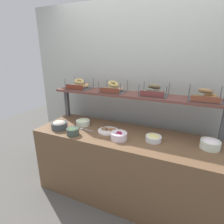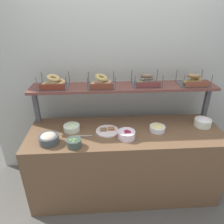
# 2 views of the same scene
# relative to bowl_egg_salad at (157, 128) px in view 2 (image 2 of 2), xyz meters

# --- Properties ---
(ground_plane) EXTENTS (8.00, 8.00, 0.00)m
(ground_plane) POSITION_rel_bowl_egg_salad_xyz_m (-0.35, 0.02, -0.89)
(ground_plane) COLOR #595651
(back_wall) EXTENTS (3.33, 0.06, 2.40)m
(back_wall) POSITION_rel_bowl_egg_salad_xyz_m (-0.35, 0.57, 0.31)
(back_wall) COLOR #B0B4AC
(back_wall) RESTS_ON ground_plane
(deli_counter) EXTENTS (2.13, 0.70, 0.85)m
(deli_counter) POSITION_rel_bowl_egg_salad_xyz_m (-0.35, 0.02, -0.46)
(deli_counter) COLOR brown
(deli_counter) RESTS_ON ground_plane
(shelf_riser_left) EXTENTS (0.05, 0.05, 0.40)m
(shelf_riser_left) POSITION_rel_bowl_egg_salad_xyz_m (-1.35, 0.29, 0.16)
(shelf_riser_left) COLOR #4C4C51
(shelf_riser_left) RESTS_ON deli_counter
(shelf_riser_right) EXTENTS (0.05, 0.05, 0.40)m
(shelf_riser_right) POSITION_rel_bowl_egg_salad_xyz_m (0.66, 0.29, 0.16)
(shelf_riser_right) COLOR #4C4C51
(shelf_riser_right) RESTS_ON deli_counter
(upper_shelf) EXTENTS (2.09, 0.32, 0.03)m
(upper_shelf) POSITION_rel_bowl_egg_salad_xyz_m (-0.35, 0.29, 0.38)
(upper_shelf) COLOR brown
(upper_shelf) RESTS_ON shelf_riser_left
(bowl_egg_salad) EXTENTS (0.17, 0.17, 0.07)m
(bowl_egg_salad) POSITION_rel_bowl_egg_salad_xyz_m (0.00, 0.00, 0.00)
(bowl_egg_salad) COLOR white
(bowl_egg_salad) RESTS_ON deli_counter
(bowl_veggie_mix) EXTENTS (0.15, 0.15, 0.09)m
(bowl_veggie_mix) POSITION_rel_bowl_egg_salad_xyz_m (-0.88, -0.23, 0.01)
(bowl_veggie_mix) COLOR #3F4D42
(bowl_veggie_mix) RESTS_ON deli_counter
(bowl_scallion_spread) EXTENTS (0.18, 0.18, 0.08)m
(bowl_scallion_spread) POSITION_rel_bowl_egg_salad_xyz_m (-0.94, 0.07, 0.01)
(bowl_scallion_spread) COLOR white
(bowl_scallion_spread) RESTS_ON deli_counter
(bowl_tuna_salad) EXTENTS (0.20, 0.20, 0.11)m
(bowl_tuna_salad) POSITION_rel_bowl_egg_salad_xyz_m (-1.14, -0.16, 0.02)
(bowl_tuna_salad) COLOR #41484C
(bowl_tuna_salad) RESTS_ON deli_counter
(bowl_cream_cheese) EXTENTS (0.19, 0.19, 0.10)m
(bowl_cream_cheese) POSITION_rel_bowl_egg_salad_xyz_m (0.54, 0.07, 0.02)
(bowl_cream_cheese) COLOR white
(bowl_cream_cheese) RESTS_ON deli_counter
(bowl_beet_salad) EXTENTS (0.18, 0.18, 0.09)m
(bowl_beet_salad) POSITION_rel_bowl_egg_salad_xyz_m (-0.35, -0.12, 0.01)
(bowl_beet_salad) COLOR white
(bowl_beet_salad) RESTS_ON deli_counter
(serving_plate_white) EXTENTS (0.25, 0.25, 0.04)m
(serving_plate_white) POSITION_rel_bowl_egg_salad_xyz_m (-0.55, 0.02, -0.03)
(serving_plate_white) COLOR white
(serving_plate_white) RESTS_ON deli_counter
(serving_spoon_near_plate) EXTENTS (0.18, 0.03, 0.01)m
(serving_spoon_near_plate) POSITION_rel_bowl_egg_salad_xyz_m (-0.83, -0.06, -0.03)
(serving_spoon_near_plate) COLOR #B7B7BC
(serving_spoon_near_plate) RESTS_ON deli_counter
(bagel_basket_plain) EXTENTS (0.32, 0.26, 0.14)m
(bagel_basket_plain) POSITION_rel_bowl_egg_salad_xyz_m (-1.12, 0.29, 0.44)
(bagel_basket_plain) COLOR #4C4C51
(bagel_basket_plain) RESTS_ON upper_shelf
(bagel_basket_sesame) EXTENTS (0.30, 0.26, 0.14)m
(bagel_basket_sesame) POSITION_rel_bowl_egg_salad_xyz_m (-0.60, 0.27, 0.44)
(bagel_basket_sesame) COLOR #4C4C51
(bagel_basket_sesame) RESTS_ON upper_shelf
(bagel_basket_poppy) EXTENTS (0.31, 0.25, 0.14)m
(bagel_basket_poppy) POSITION_rel_bowl_egg_salad_xyz_m (-0.09, 0.30, 0.44)
(bagel_basket_poppy) COLOR #4C4C51
(bagel_basket_poppy) RESTS_ON upper_shelf
(bagel_basket_everything) EXTENTS (0.32, 0.26, 0.14)m
(bagel_basket_everything) POSITION_rel_bowl_egg_salad_xyz_m (0.44, 0.28, 0.44)
(bagel_basket_everything) COLOR #4C4C51
(bagel_basket_everything) RESTS_ON upper_shelf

